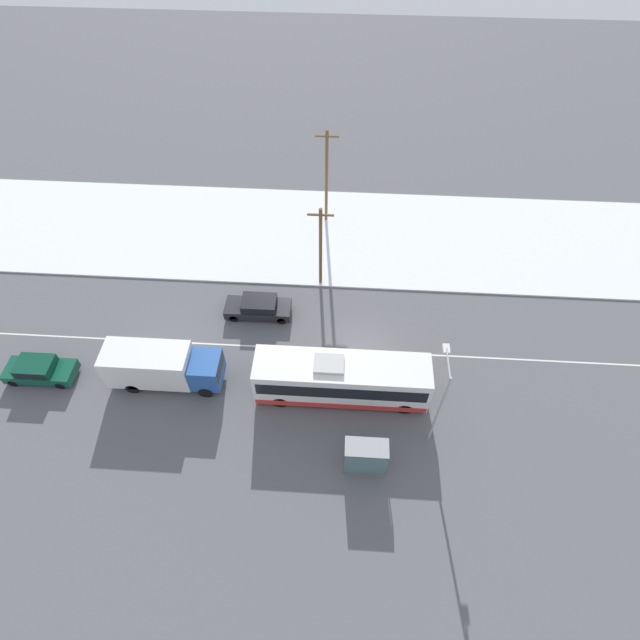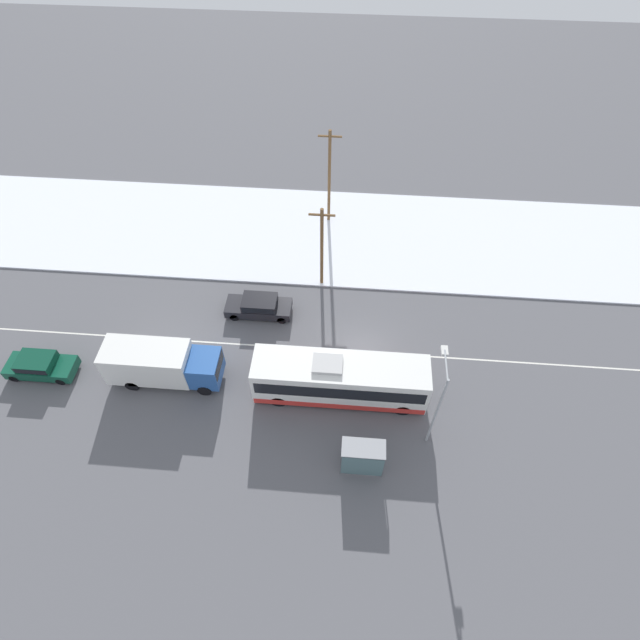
{
  "view_description": "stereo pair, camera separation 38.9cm",
  "coord_description": "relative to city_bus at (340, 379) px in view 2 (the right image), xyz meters",
  "views": [
    {
      "loc": [
        -1.53,
        -20.06,
        27.87
      ],
      "look_at": [
        -2.86,
        1.47,
        1.4
      ],
      "focal_mm": 28.0,
      "sensor_mm": 36.0,
      "label": 1
    },
    {
      "loc": [
        -1.14,
        -20.03,
        27.87
      ],
      "look_at": [
        -2.86,
        1.47,
        1.4
      ],
      "focal_mm": 28.0,
      "sensor_mm": 36.0,
      "label": 2
    }
  ],
  "objects": [
    {
      "name": "ground_plane",
      "position": [
        1.23,
        3.36,
        -1.64
      ],
      "size": [
        120.0,
        120.0,
        0.0
      ],
      "primitive_type": "plane",
      "color": "#56565B"
    },
    {
      "name": "snow_lot",
      "position": [
        1.23,
        15.13,
        -1.58
      ],
      "size": [
        80.0,
        11.75,
        0.12
      ],
      "color": "silver",
      "rests_on": "ground_plane"
    },
    {
      "name": "lane_marking_center",
      "position": [
        1.23,
        3.36,
        -1.64
      ],
      "size": [
        60.0,
        0.12,
        0.0
      ],
      "color": "silver",
      "rests_on": "ground_plane"
    },
    {
      "name": "city_bus",
      "position": [
        0.0,
        0.0,
        0.0
      ],
      "size": [
        10.74,
        2.57,
        3.36
      ],
      "color": "white",
      "rests_on": "ground_plane"
    },
    {
      "name": "box_truck",
      "position": [
        -11.42,
        0.29,
        0.01
      ],
      "size": [
        7.29,
        2.3,
        2.97
      ],
      "color": "silver",
      "rests_on": "ground_plane"
    },
    {
      "name": "sedan_car",
      "position": [
        -6.15,
        6.3,
        -0.84
      ],
      "size": [
        4.71,
        1.8,
        1.47
      ],
      "rotation": [
        0.0,
        0.0,
        3.14
      ],
      "color": "black",
      "rests_on": "ground_plane"
    },
    {
      "name": "parked_car_near_truck",
      "position": [
        -19.62,
        0.06,
        -0.82
      ],
      "size": [
        4.43,
        1.8,
        1.51
      ],
      "color": "#0F4733",
      "rests_on": "ground_plane"
    },
    {
      "name": "pedestrian_at_stop",
      "position": [
        1.57,
        -3.85,
        -0.66
      ],
      "size": [
        0.58,
        0.26,
        1.6
      ],
      "color": "#23232D",
      "rests_on": "ground_plane"
    },
    {
      "name": "bus_shelter",
      "position": [
        1.53,
        -5.02,
        0.02
      ],
      "size": [
        2.43,
        1.2,
        2.4
      ],
      "color": "gray",
      "rests_on": "ground_plane"
    },
    {
      "name": "streetlamp",
      "position": [
        5.4,
        -2.38,
        2.65
      ],
      "size": [
        0.36,
        2.31,
        6.75
      ],
      "color": "#9EA3A8",
      "rests_on": "ground_plane"
    },
    {
      "name": "utility_pole_roadside",
      "position": [
        -1.89,
        9.61,
        2.09
      ],
      "size": [
        1.8,
        0.24,
        7.1
      ],
      "color": "brown",
      "rests_on": "ground_plane"
    },
    {
      "name": "utility_pole_snowlot",
      "position": [
        -1.87,
        17.11,
        2.74
      ],
      "size": [
        1.8,
        0.24,
        8.39
      ],
      "color": "brown",
      "rests_on": "ground_plane"
    }
  ]
}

